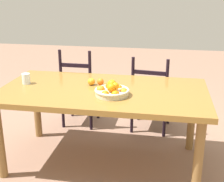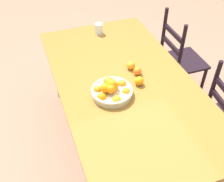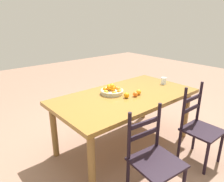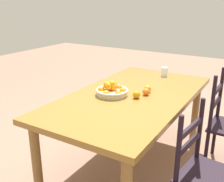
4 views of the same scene
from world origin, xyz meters
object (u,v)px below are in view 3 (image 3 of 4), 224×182
object	(u,v)px
orange_loose_0	(139,92)
drinking_glass	(164,81)
chair_by_cabinet	(199,128)
fruit_bowl	(112,91)
chair_near_window	(153,159)
dining_table	(126,101)
orange_loose_2	(135,94)
orange_loose_1	(127,95)

from	to	relation	value
orange_loose_0	drinking_glass	world-z (taller)	drinking_glass
chair_by_cabinet	fruit_bowl	world-z (taller)	chair_by_cabinet
chair_near_window	dining_table	bearing A→B (deg)	70.19
chair_near_window	chair_by_cabinet	size ratio (longest dim) A/B	0.94
orange_loose_0	orange_loose_2	bearing A→B (deg)	14.34
dining_table	orange_loose_0	size ratio (longest dim) A/B	27.61
orange_loose_2	drinking_glass	distance (m)	0.74
orange_loose_1	dining_table	bearing A→B (deg)	-129.27
dining_table	orange_loose_1	world-z (taller)	orange_loose_1
chair_by_cabinet	drinking_glass	world-z (taller)	chair_by_cabinet
dining_table	orange_loose_0	world-z (taller)	orange_loose_0
orange_loose_0	orange_loose_2	xyz separation A→B (m)	(0.09, 0.02, -0.00)
dining_table	orange_loose_1	size ratio (longest dim) A/B	27.50
fruit_bowl	orange_loose_1	bearing A→B (deg)	99.89
chair_by_cabinet	orange_loose_1	bearing A→B (deg)	127.24
fruit_bowl	orange_loose_2	xyz separation A→B (m)	(-0.16, 0.28, -0.01)
orange_loose_2	drinking_glass	bearing A→B (deg)	-172.75
drinking_glass	orange_loose_2	bearing A→B (deg)	7.25
dining_table	chair_by_cabinet	bearing A→B (deg)	119.84
orange_loose_0	orange_loose_1	distance (m)	0.21
chair_by_cabinet	orange_loose_2	xyz separation A→B (m)	(0.43, -0.71, 0.36)
chair_near_window	orange_loose_2	bearing A→B (deg)	63.27
orange_loose_2	fruit_bowl	bearing A→B (deg)	-59.67
chair_by_cabinet	drinking_glass	bearing A→B (deg)	70.09
orange_loose_1	fruit_bowl	bearing A→B (deg)	-80.11
dining_table	chair_by_cabinet	size ratio (longest dim) A/B	1.97
orange_loose_1	orange_loose_2	size ratio (longest dim) A/B	1.06
orange_loose_0	orange_loose_1	world-z (taller)	same
orange_loose_1	orange_loose_0	bearing A→B (deg)	175.01
dining_table	chair_by_cabinet	distance (m)	0.99
fruit_bowl	orange_loose_1	distance (m)	0.24
chair_near_window	chair_by_cabinet	bearing A→B (deg)	6.67
chair_near_window	fruit_bowl	world-z (taller)	chair_near_window
fruit_bowl	orange_loose_1	xyz separation A→B (m)	(-0.04, 0.24, -0.01)
chair_by_cabinet	orange_loose_1	distance (m)	0.99
chair_by_cabinet	orange_loose_0	size ratio (longest dim) A/B	14.04
orange_loose_1	drinking_glass	world-z (taller)	drinking_glass
orange_loose_1	chair_near_window	bearing A→B (deg)	65.36
orange_loose_1	drinking_glass	xyz separation A→B (m)	(-0.85, -0.05, 0.02)
orange_loose_1	drinking_glass	size ratio (longest dim) A/B	0.68
chair_by_cabinet	orange_loose_2	distance (m)	0.90
orange_loose_1	orange_loose_2	distance (m)	0.13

